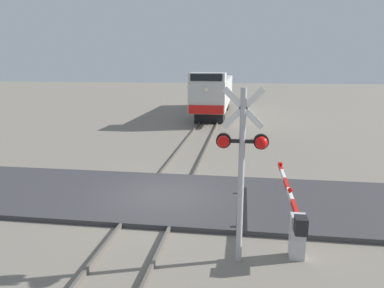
{
  "coord_description": "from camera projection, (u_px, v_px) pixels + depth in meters",
  "views": [
    {
      "loc": [
        2.69,
        -11.58,
        4.65
      ],
      "look_at": [
        0.81,
        1.46,
        1.69
      ],
      "focal_mm": 33.27,
      "sensor_mm": 36.0,
      "label": 1
    }
  ],
  "objects": [
    {
      "name": "rail_track_left",
      "position": [
        144.0,
        196.0,
        12.66
      ],
      "size": [
        0.08,
        80.0,
        0.15
      ],
      "primitive_type": "cube",
      "color": "#59544C",
      "rests_on": "ground_plane"
    },
    {
      "name": "rail_track_right",
      "position": [
        184.0,
        198.0,
        12.46
      ],
      "size": [
        0.08,
        80.0,
        0.15
      ],
      "primitive_type": "cube",
      "color": "#59544C",
      "rests_on": "ground_plane"
    },
    {
      "name": "crossing_signal",
      "position": [
        242.0,
        156.0,
        8.05
      ],
      "size": [
        1.18,
        0.33,
        4.18
      ],
      "color": "#ADADB2",
      "rests_on": "ground_plane"
    },
    {
      "name": "locomotive",
      "position": [
        215.0,
        92.0,
        33.38
      ],
      "size": [
        2.71,
        16.2,
        4.03
      ],
      "color": "black",
      "rests_on": "ground_plane"
    },
    {
      "name": "crossing_gate",
      "position": [
        294.0,
        217.0,
        9.25
      ],
      "size": [
        0.36,
        5.46,
        1.22
      ],
      "color": "silver",
      "rests_on": "ground_plane"
    },
    {
      "name": "road_surface",
      "position": [
        164.0,
        197.0,
        12.56
      ],
      "size": [
        36.0,
        4.87,
        0.16
      ],
      "primitive_type": "cube",
      "color": "#38383A",
      "rests_on": "ground_plane"
    },
    {
      "name": "ground_plane",
      "position": [
        164.0,
        199.0,
        12.58
      ],
      "size": [
        160.0,
        160.0,
        0.0
      ],
      "primitive_type": "plane",
      "color": "gray"
    }
  ]
}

